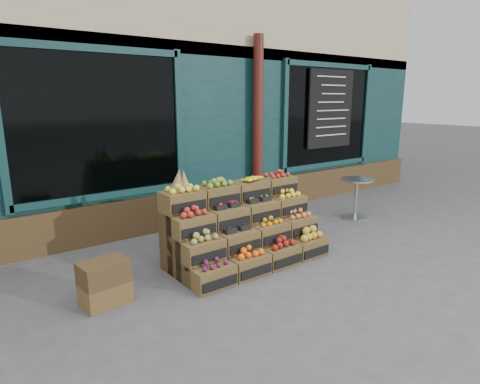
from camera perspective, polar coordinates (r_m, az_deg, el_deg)
ground at (r=5.43m, az=6.19°, el=-9.85°), size 60.00×60.00×0.00m
shop_facade at (r=9.41m, az=-15.67°, el=14.42°), size 12.00×6.24×4.80m
crate_display at (r=5.35m, az=0.45°, el=-5.52°), size 2.08×1.02×1.30m
spare_crates at (r=4.52m, az=-18.70°, el=-12.13°), size 0.51×0.39×0.47m
bistro_table at (r=7.45m, az=16.19°, el=-0.26°), size 0.58×0.58×0.73m
shopkeeper at (r=6.82m, az=-18.37°, el=2.10°), size 0.74×0.60×1.77m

